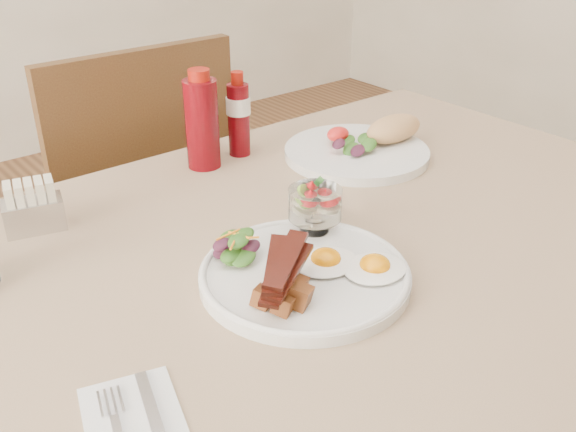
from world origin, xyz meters
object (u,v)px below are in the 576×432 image
table (319,289)px  hot_sauce_bottle (239,115)px  chair_far (132,213)px  second_plate (366,145)px  main_plate (305,276)px  ketchup_bottle (202,122)px  fruit_cup (315,204)px  sugar_caddy (33,209)px

table → hot_sauce_bottle: (0.10, 0.35, 0.17)m
chair_far → second_plate: size_ratio=3.12×
main_plate → hot_sauce_bottle: bearing=65.8°
second_plate → ketchup_bottle: 0.32m
table → main_plate: main_plate is taller
table → ketchup_bottle: ketchup_bottle is taller
main_plate → fruit_cup: (0.08, 0.07, 0.05)m
hot_sauce_bottle → second_plate: bearing=-39.5°
fruit_cup → ketchup_bottle: bearing=86.3°
main_plate → ketchup_bottle: (0.10, 0.41, 0.08)m
fruit_cup → sugar_caddy: fruit_cup is taller
fruit_cup → table: bearing=-27.8°
fruit_cup → second_plate: (0.29, 0.19, -0.04)m
ketchup_bottle → hot_sauce_bottle: (0.08, 0.01, -0.01)m
sugar_caddy → chair_far: bearing=64.3°
table → second_plate: (0.28, 0.19, 0.11)m
chair_far → sugar_caddy: 0.55m
ketchup_bottle → sugar_caddy: (-0.33, -0.04, -0.05)m
main_plate → hot_sauce_bottle: 0.46m
ketchup_bottle → hot_sauce_bottle: bearing=4.3°
table → sugar_caddy: (-0.32, 0.29, 0.12)m
second_plate → sugar_caddy: size_ratio=3.11×
table → sugar_caddy: sugar_caddy is taller
fruit_cup → sugar_caddy: size_ratio=0.82×
fruit_cup → hot_sauce_bottle: bearing=72.8°
table → hot_sauce_bottle: bearing=74.3°
table → second_plate: bearing=34.0°
chair_far → fruit_cup: chair_far is taller
main_plate → chair_far: bearing=83.0°
ketchup_bottle → hot_sauce_bottle: size_ratio=1.12×
table → chair_far: (0.00, 0.66, -0.14)m
chair_far → hot_sauce_bottle: chair_far is taller
sugar_caddy → second_plate: bearing=5.1°
table → main_plate: size_ratio=4.75×
chair_far → main_plate: bearing=-97.0°
second_plate → ketchup_bottle: bearing=151.4°
second_plate → ketchup_bottle: ketchup_bottle is taller
chair_far → sugar_caddy: (-0.32, -0.37, 0.26)m
table → ketchup_bottle: (0.01, 0.34, 0.17)m
chair_far → fruit_cup: (-0.01, -0.66, 0.29)m
sugar_caddy → main_plate: bearing=-43.2°
hot_sauce_bottle → sugar_caddy: bearing=-172.9°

